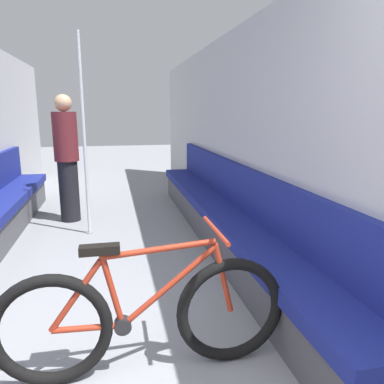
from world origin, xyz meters
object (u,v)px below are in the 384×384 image
(bench_seat_row_right, at_px, (223,219))
(passenger_standing, at_px, (67,157))
(bicycle, at_px, (145,317))
(grab_pole_near, at_px, (84,140))

(bench_seat_row_right, xyz_separation_m, passenger_standing, (-1.68, 1.28, 0.54))
(bicycle, distance_m, grab_pole_near, 2.66)
(bicycle, bearing_deg, bench_seat_row_right, 62.02)
(grab_pole_near, bearing_deg, passenger_standing, 114.04)
(bench_seat_row_right, relative_size, grab_pole_near, 2.29)
(grab_pole_near, bearing_deg, bench_seat_row_right, -25.93)
(passenger_standing, bearing_deg, bench_seat_row_right, -82.38)
(bicycle, xyz_separation_m, passenger_standing, (-0.69, 3.11, 0.50))
(bench_seat_row_right, bearing_deg, grab_pole_near, 154.07)
(passenger_standing, bearing_deg, bicycle, -122.42)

